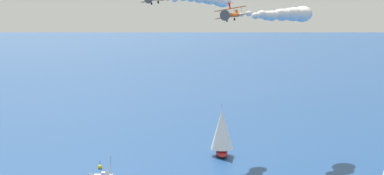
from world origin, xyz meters
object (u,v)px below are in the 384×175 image
at_px(sailboat_ahead, 222,132).
at_px(marker_buoy, 100,167).
at_px(biplane_lead, 231,14).
at_px(wingwalker_lead, 229,4).

relative_size(sailboat_ahead, marker_buoy, 6.58).
xyz_separation_m(marker_buoy, biplane_lead, (-33.10, 8.88, 36.89)).
bearing_deg(wingwalker_lead, sailboat_ahead, -77.70).
bearing_deg(sailboat_ahead, marker_buoy, 37.15).
bearing_deg(wingwalker_lead, marker_buoy, -15.03).
bearing_deg(sailboat_ahead, biplane_lead, 102.90).
distance_m(biplane_lead, wingwalker_lead, 2.15).
bearing_deg(marker_buoy, wingwalker_lead, 164.97).
bearing_deg(sailboat_ahead, wingwalker_lead, 102.30).
xyz_separation_m(sailboat_ahead, wingwalker_lead, (-6.29, 28.86, 33.10)).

